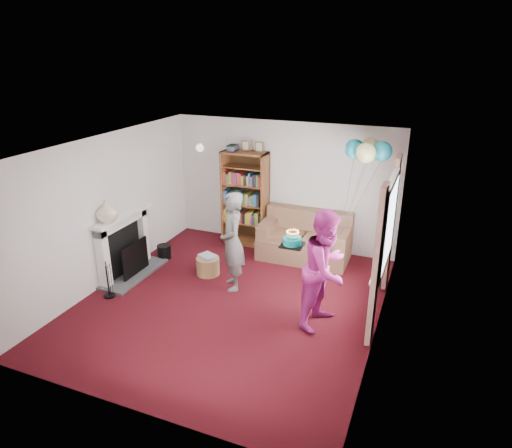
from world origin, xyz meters
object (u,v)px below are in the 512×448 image
at_px(sofa, 305,240).
at_px(person_magenta, 326,269).
at_px(bookcase, 246,199).
at_px(person_striped, 232,242).
at_px(birthday_cake, 292,241).

relative_size(sofa, person_magenta, 0.96).
bearing_deg(bookcase, person_striped, -73.21).
xyz_separation_m(bookcase, person_striped, (0.55, -1.83, -0.10)).
distance_m(bookcase, person_magenta, 3.20).
xyz_separation_m(bookcase, birthday_cake, (1.69, -2.23, 0.26)).
distance_m(bookcase, person_striped, 1.92).
bearing_deg(person_striped, sofa, 120.96).
bearing_deg(sofa, bookcase, 168.88).
relative_size(bookcase, person_striped, 1.27).
bearing_deg(birthday_cake, person_magenta, -7.89).
xyz_separation_m(person_striped, person_magenta, (1.67, -0.47, 0.05)).
relative_size(bookcase, birthday_cake, 6.57).
bearing_deg(bookcase, person_magenta, -46.06).
relative_size(bookcase, sofa, 1.26).
bearing_deg(bookcase, birthday_cake, -52.82).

